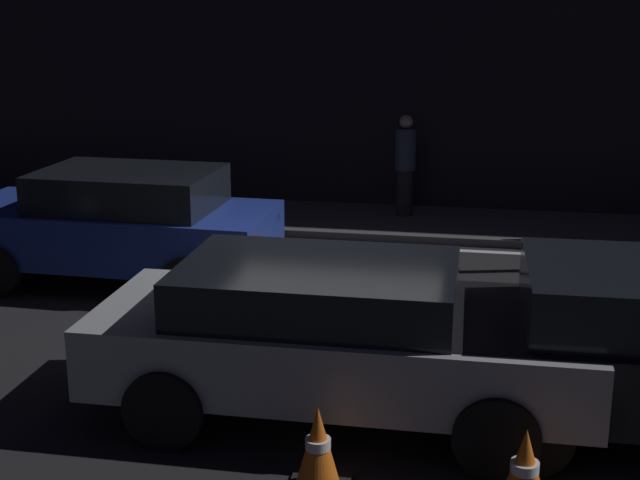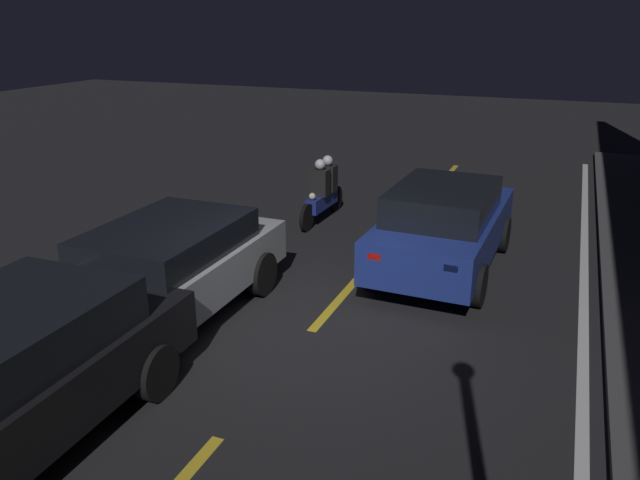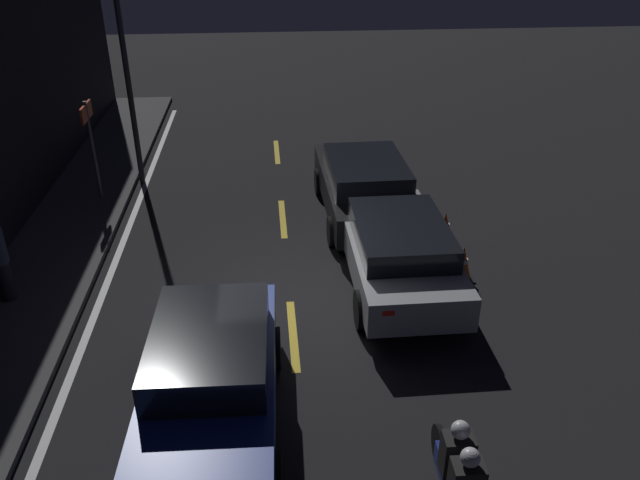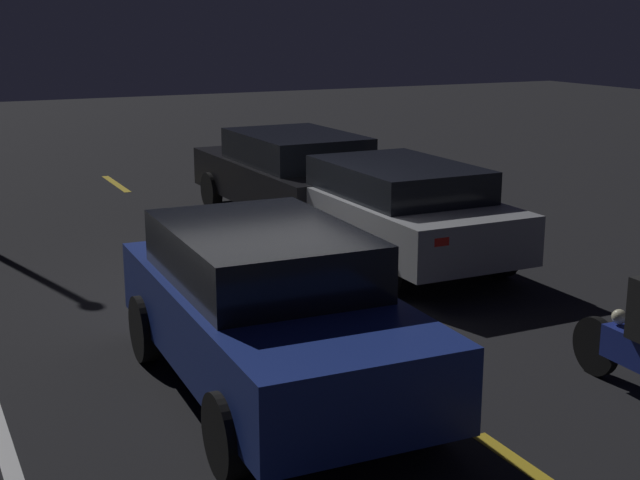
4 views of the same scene
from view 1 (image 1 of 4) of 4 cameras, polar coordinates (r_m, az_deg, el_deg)
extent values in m
plane|color=black|center=(10.17, 0.44, -5.69)|extent=(56.00, 56.00, 0.00)
cube|color=#424244|center=(14.68, 3.68, 1.17)|extent=(28.00, 2.06, 0.12)
cube|color=gold|center=(10.38, -5.03, -5.30)|extent=(2.00, 0.14, 0.01)
cube|color=silver|center=(13.47, 3.03, -0.38)|extent=(25.20, 0.14, 0.01)
cube|color=navy|center=(11.91, -12.89, 0.47)|extent=(4.13, 1.84, 0.69)
cube|color=black|center=(11.69, -12.15, 3.21)|extent=(2.29, 1.62, 0.49)
cube|color=red|center=(10.66, -4.35, 0.04)|extent=(0.07, 0.20, 0.10)
cube|color=red|center=(11.70, -2.81, 1.46)|extent=(0.07, 0.20, 0.10)
cylinder|color=black|center=(13.28, -16.25, 0.24)|extent=(0.67, 0.20, 0.66)
cylinder|color=black|center=(10.78, -8.53, -2.77)|extent=(0.67, 0.20, 0.66)
cylinder|color=black|center=(12.30, -5.80, -0.40)|extent=(0.67, 0.20, 0.66)
cube|color=#9EA0A5|center=(7.96, 1.43, -6.74)|extent=(4.37, 1.82, 0.63)
cube|color=black|center=(7.81, -0.13, -3.05)|extent=(2.41, 1.63, 0.42)
cube|color=red|center=(8.99, -11.69, -3.36)|extent=(0.06, 0.20, 0.10)
cube|color=red|center=(7.98, -14.80, -6.00)|extent=(0.06, 0.20, 0.10)
cylinder|color=black|center=(8.82, 11.11, -6.98)|extent=(0.69, 0.18, 0.69)
cylinder|color=black|center=(7.22, 11.22, -12.27)|extent=(0.69, 0.18, 0.69)
cylinder|color=black|center=(9.16, -6.16, -5.91)|extent=(0.69, 0.18, 0.69)
cylinder|color=black|center=(7.63, -9.94, -10.62)|extent=(0.69, 0.18, 0.69)
cube|color=red|center=(8.52, 7.57, -4.24)|extent=(0.06, 0.20, 0.10)
cube|color=red|center=(7.39, 7.21, -7.34)|extent=(0.06, 0.20, 0.10)
cylinder|color=black|center=(8.99, 12.76, -6.78)|extent=(0.65, 0.19, 0.65)
cylinder|color=black|center=(7.34, 13.45, -12.07)|extent=(0.65, 0.19, 0.65)
cone|color=orange|center=(6.90, -0.13, -13.13)|extent=(0.36, 0.36, 0.67)
cylinder|color=white|center=(6.89, -0.13, -12.89)|extent=(0.20, 0.20, 0.08)
cone|color=orange|center=(6.77, 12.95, -14.20)|extent=(0.38, 0.38, 0.66)
cylinder|color=white|center=(6.76, 12.97, -13.96)|extent=(0.21, 0.21, 0.08)
cylinder|color=black|center=(14.86, 5.42, 3.06)|extent=(0.28, 0.28, 0.76)
cylinder|color=#2D384C|center=(14.72, 5.49, 5.81)|extent=(0.34, 0.34, 0.68)
sphere|color=tan|center=(14.65, 5.54, 7.54)|extent=(0.22, 0.22, 0.22)
camera|label=2|loc=(13.51, 35.59, 14.66)|focal=35.00mm
camera|label=3|loc=(15.11, -41.88, 22.45)|focal=35.00mm
camera|label=4|loc=(17.73, -31.11, 12.14)|focal=50.00mm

